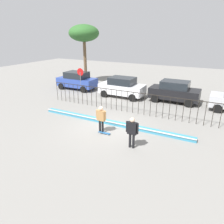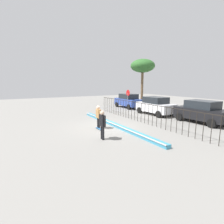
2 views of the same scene
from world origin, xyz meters
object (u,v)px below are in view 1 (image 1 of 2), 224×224
object	(u,v)px
skateboard	(104,133)
parked_car_black	(174,91)
stop_sign	(80,77)
palm_tree_short	(84,34)
camera_operator	(132,130)
parked_car_blue	(77,80)
parked_car_white	(122,87)
skateboarder	(101,117)

from	to	relation	value
skateboard	parked_car_black	distance (m)	8.88
stop_sign	palm_tree_short	world-z (taller)	palm_tree_short
camera_operator	parked_car_black	world-z (taller)	parked_car_black
skateboard	parked_car_blue	world-z (taller)	parked_car_blue
parked_car_black	camera_operator	bearing A→B (deg)	-88.79
parked_car_blue	stop_sign	world-z (taller)	stop_sign
skateboard	parked_car_white	size ratio (longest dim) A/B	0.19
skateboarder	camera_operator	size ratio (longest dim) A/B	0.98
skateboard	parked_car_white	bearing A→B (deg)	112.11
skateboard	parked_car_black	bearing A→B (deg)	79.26
stop_sign	camera_operator	bearing A→B (deg)	-41.94
stop_sign	parked_car_black	bearing A→B (deg)	6.95
skateboarder	palm_tree_short	distance (m)	15.06
skateboard	parked_car_blue	xyz separation A→B (m)	(-8.09, 8.29, 0.91)
parked_car_white	palm_tree_short	xyz separation A→B (m)	(-6.60, 3.55, 4.77)
skateboard	camera_operator	distance (m)	2.48
parked_car_blue	skateboard	bearing A→B (deg)	-41.11
skateboarder	stop_sign	world-z (taller)	stop_sign
camera_operator	parked_car_blue	world-z (taller)	parked_car_blue
skateboard	camera_operator	world-z (taller)	camera_operator
skateboarder	skateboard	distance (m)	1.01
skateboarder	parked_car_black	size ratio (longest dim) A/B	0.40
skateboarder	palm_tree_short	xyz separation A→B (m)	(-8.78, 11.29, 4.71)
parked_car_black	stop_sign	xyz separation A→B (m)	(-9.31, -1.13, 0.64)
camera_operator	parked_car_blue	xyz separation A→B (m)	(-10.23, 9.06, -0.08)
palm_tree_short	camera_operator	bearing A→B (deg)	-47.42
skateboard	parked_car_white	xyz separation A→B (m)	(-2.43, 7.83, 0.91)
stop_sign	palm_tree_short	bearing A→B (deg)	117.66
skateboard	palm_tree_short	size ratio (longest dim) A/B	0.12
skateboard	camera_operator	xyz separation A→B (m)	(2.14, -0.77, 0.99)
skateboarder	camera_operator	world-z (taller)	camera_operator
parked_car_blue	parked_car_black	bearing A→B (deg)	5.81
parked_car_black	palm_tree_short	world-z (taller)	palm_tree_short
parked_car_blue	parked_car_white	size ratio (longest dim) A/B	1.00
skateboard	skateboarder	bearing A→B (deg)	165.23
parked_car_white	palm_tree_short	bearing A→B (deg)	147.52
skateboarder	parked_car_blue	size ratio (longest dim) A/B	0.40
skateboarder	stop_sign	bearing A→B (deg)	145.20
camera_operator	parked_car_black	bearing A→B (deg)	-29.25
skateboarder	parked_car_white	xyz separation A→B (m)	(-2.18, 7.74, -0.06)
stop_sign	parked_car_white	bearing A→B (deg)	5.76
skateboarder	parked_car_white	size ratio (longest dim) A/B	0.40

